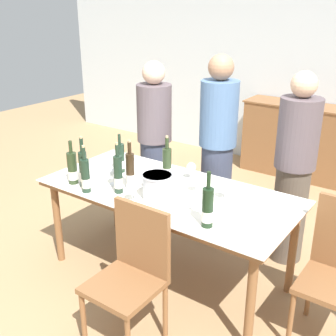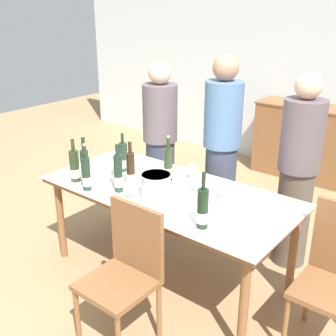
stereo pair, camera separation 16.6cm
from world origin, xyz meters
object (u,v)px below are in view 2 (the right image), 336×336
Objects in this scene: ice_bucket at (156,186)px; wine_bottle_3 at (168,166)px; wine_bottle_1 at (123,158)px; wine_bottle_5 at (118,174)px; chair_near_front at (126,267)px; person_guest_left at (222,152)px; wine_glass_0 at (225,187)px; wine_bottle_4 at (85,167)px; wine_glass_2 at (114,172)px; wine_glass_3 at (196,181)px; wine_bottle_7 at (75,167)px; wine_glass_1 at (149,176)px; sideboard_cabinet at (315,144)px; dining_table at (168,198)px; person_guest_right at (298,174)px; wine_glass_5 at (193,168)px; wine_glass_4 at (131,187)px; wine_bottle_2 at (131,171)px; person_host at (160,145)px; wine_bottle_0 at (86,175)px; wine_bottle_6 at (203,209)px.

wine_bottle_3 is at bearing 113.33° from ice_bucket.
wine_bottle_3 is (0.43, 0.07, 0.02)m from wine_bottle_1.
wine_bottle_5 is 0.75m from chair_near_front.
wine_glass_0 is at bearing -56.37° from person_guest_left.
ice_bucket is 0.56× the size of wine_bottle_4.
wine_glass_3 reaches higher than wine_glass_2.
wine_bottle_7 reaches higher than chair_near_front.
wine_glass_1 is 0.36m from wine_glass_3.
sideboard_cabinet is at bearing 76.57° from wine_bottle_4.
dining_table is 8.77× the size of ice_bucket.
person_guest_right is at bearing 72.58° from chair_near_front.
wine_glass_0 is 1.07× the size of wine_glass_5.
sideboard_cabinet reaches higher than wine_glass_4.
wine_bottle_3 is 0.20m from wine_glass_1.
person_guest_left is (0.09, 1.07, -0.02)m from wine_glass_4.
person_guest_right is (0.96, 1.06, -0.09)m from wine_bottle_5.
wine_bottle_4 is 2.97× the size of wine_glass_2.
person_guest_left is (0.24, 0.91, -0.04)m from wine_bottle_2.
wine_glass_1 is 1.20m from person_guest_right.
sideboard_cabinet is at bearing 87.61° from ice_bucket.
person_host reaches higher than wine_bottle_1.
wine_bottle_4 is 0.25× the size of person_host.
wine_glass_0 is at bearing -3.55° from wine_bottle_3.
wine_bottle_7 is at bearing 165.02° from wine_bottle_0.
wine_bottle_3 reaches higher than wine_bottle_0.
wine_bottle_6 reaches higher than wine_glass_5.
wine_bottle_3 is 0.65m from wine_bottle_4.
person_guest_left is at bearing 98.57° from chair_near_front.
person_host is at bearing 89.03° from wine_bottle_7.
wine_bottle_6 reaches higher than wine_bottle_1.
ice_bucket is 1.41× the size of wine_glass_4.
wine_bottle_4 is (-0.47, -0.45, 0.01)m from wine_bottle_3.
wine_glass_4 is 0.10× the size of person_host.
wine_glass_1 reaches higher than wine_glass_2.
wine_bottle_0 is 0.33m from wine_bottle_2.
sideboard_cabinet is 4.01× the size of wine_bottle_6.
wine_bottle_5 is at bearing -153.43° from wine_glass_0.
person_guest_right is (1.17, 1.19, -0.07)m from wine_bottle_0.
dining_table is at bearing 149.70° from wine_bottle_6.
wine_glass_0 is at bearing 102.48° from wine_bottle_6.
wine_glass_0 is 0.59m from wine_glass_1.
dining_table is at bearing 27.85° from wine_bottle_4.
wine_bottle_0 is 0.23× the size of person_host.
wine_bottle_1 reaches higher than wine_glass_4.
wine_bottle_5 is 0.61m from wine_glass_5.
wine_glass_1 is at bearing -97.54° from wine_bottle_3.
wine_glass_1 is 0.16× the size of chair_near_front.
wine_bottle_1 is at bearing 161.84° from wine_glass_1.
wine_bottle_5 is 0.58m from wine_glass_3.
ice_bucket is at bearing -22.86° from wine_bottle_1.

